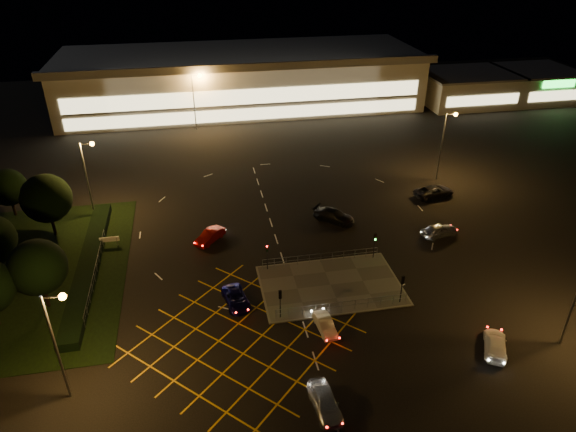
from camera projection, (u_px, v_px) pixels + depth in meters
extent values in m
plane|color=black|center=(307.00, 276.00, 54.54)|extent=(180.00, 180.00, 0.00)
cube|color=#4C4944|center=(331.00, 285.00, 53.12)|extent=(14.00, 9.00, 0.12)
cube|color=black|center=(41.00, 273.00, 55.06)|extent=(18.00, 30.00, 0.08)
cube|color=black|center=(89.00, 264.00, 55.65)|extent=(2.00, 26.00, 1.00)
cube|color=beige|center=(241.00, 80.00, 105.04)|extent=(70.00, 25.00, 10.00)
cube|color=slate|center=(240.00, 54.00, 102.48)|extent=(72.00, 26.50, 0.60)
cube|color=#FFEAA5|center=(249.00, 97.00, 94.32)|extent=(66.00, 0.20, 3.00)
cube|color=#FFEAA5|center=(249.00, 114.00, 95.90)|extent=(66.00, 0.20, 2.20)
cube|color=beige|center=(466.00, 88.00, 106.73)|extent=(18.00, 14.00, 6.00)
cube|color=slate|center=(469.00, 73.00, 105.17)|extent=(18.80, 14.80, 0.40)
cube|color=#FFEAA5|center=(483.00, 100.00, 100.90)|extent=(15.30, 0.20, 2.00)
cube|color=beige|center=(535.00, 85.00, 109.35)|extent=(14.00, 14.00, 6.00)
cube|color=slate|center=(539.00, 70.00, 107.79)|extent=(14.80, 14.80, 0.40)
cube|color=#FFEAA5|center=(556.00, 96.00, 103.52)|extent=(11.90, 0.20, 2.00)
cube|color=#19E533|center=(559.00, 84.00, 102.25)|extent=(7.00, 0.30, 1.40)
cylinder|color=slate|center=(57.00, 349.00, 38.21)|extent=(0.20, 0.20, 10.00)
cylinder|color=slate|center=(52.00, 297.00, 35.96)|extent=(1.40, 0.12, 0.12)
sphere|color=orange|center=(62.00, 297.00, 36.10)|extent=(0.56, 0.56, 0.56)
cylinder|color=slate|center=(575.00, 299.00, 43.38)|extent=(0.20, 0.20, 10.00)
cylinder|color=slate|center=(87.00, 181.00, 63.52)|extent=(0.20, 0.20, 10.00)
cylinder|color=slate|center=(86.00, 144.00, 61.27)|extent=(1.40, 0.12, 0.12)
sphere|color=orange|center=(92.00, 144.00, 61.41)|extent=(0.56, 0.56, 0.56)
cylinder|color=slate|center=(441.00, 147.00, 73.09)|extent=(0.20, 0.20, 10.00)
cylinder|color=slate|center=(451.00, 114.00, 70.83)|extent=(1.40, 0.12, 0.12)
sphere|color=orange|center=(456.00, 114.00, 70.97)|extent=(0.56, 0.56, 0.56)
cylinder|color=slate|center=(194.00, 103.00, 91.44)|extent=(0.20, 0.20, 10.00)
cylinder|color=slate|center=(196.00, 76.00, 89.19)|extent=(1.40, 0.12, 0.12)
sphere|color=orange|center=(200.00, 76.00, 89.33)|extent=(0.56, 0.56, 0.56)
cylinder|color=slate|center=(402.00, 88.00, 99.70)|extent=(0.20, 0.20, 10.00)
cylinder|color=slate|center=(408.00, 63.00, 97.45)|extent=(1.40, 0.12, 0.12)
sphere|color=orange|center=(411.00, 63.00, 97.59)|extent=(0.56, 0.56, 0.56)
cylinder|color=black|center=(280.00, 305.00, 47.96)|extent=(0.10, 0.10, 3.00)
cube|color=black|center=(280.00, 295.00, 47.36)|extent=(0.28, 0.18, 0.90)
sphere|color=#19FF33|center=(280.00, 294.00, 47.47)|extent=(0.16, 0.16, 0.16)
cylinder|color=black|center=(401.00, 290.00, 49.92)|extent=(0.10, 0.10, 3.00)
cube|color=black|center=(403.00, 280.00, 49.33)|extent=(0.28, 0.18, 0.90)
sphere|color=#19FF33|center=(402.00, 279.00, 49.44)|extent=(0.16, 0.16, 0.16)
cylinder|color=black|center=(267.00, 257.00, 54.79)|extent=(0.10, 0.10, 3.00)
cube|color=black|center=(267.00, 248.00, 54.20)|extent=(0.28, 0.18, 0.90)
sphere|color=#FF0C0C|center=(267.00, 249.00, 54.09)|extent=(0.16, 0.16, 0.16)
cylinder|color=black|center=(374.00, 246.00, 56.76)|extent=(0.10, 0.10, 3.00)
cube|color=black|center=(375.00, 237.00, 56.16)|extent=(0.28, 0.18, 0.90)
sphere|color=#19FF33|center=(375.00, 237.00, 56.05)|extent=(0.16, 0.16, 0.16)
cylinder|color=black|center=(53.00, 224.00, 61.20)|extent=(0.36, 0.36, 2.88)
sphere|color=black|center=(46.00, 198.00, 59.47)|extent=(5.76, 5.76, 5.76)
cylinder|color=black|center=(14.00, 207.00, 65.48)|extent=(0.36, 0.36, 2.34)
sphere|color=black|center=(8.00, 187.00, 64.07)|extent=(4.68, 4.68, 4.68)
cylinder|color=black|center=(46.00, 295.00, 49.61)|extent=(0.36, 0.36, 2.70)
sphere|color=black|center=(38.00, 267.00, 47.98)|extent=(5.40, 5.40, 5.40)
imported|color=silver|center=(325.00, 402.00, 39.18)|extent=(2.21, 4.71, 1.56)
imported|color=silver|center=(325.00, 325.00, 47.05)|extent=(1.66, 3.83, 1.23)
imported|color=#0E0D4E|center=(236.00, 298.00, 50.31)|extent=(2.85, 4.85, 1.27)
imported|color=black|center=(334.00, 216.00, 64.43)|extent=(5.47, 5.08, 1.54)
imported|color=#A0A2A7|center=(439.00, 230.00, 61.32)|extent=(4.81, 2.61, 1.55)
imported|color=maroon|center=(210.00, 236.00, 60.31)|extent=(3.98, 4.17, 1.41)
imported|color=black|center=(434.00, 191.00, 70.26)|extent=(5.97, 3.67, 1.55)
imported|color=white|center=(495.00, 344.00, 44.77)|extent=(3.71, 4.81, 1.30)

